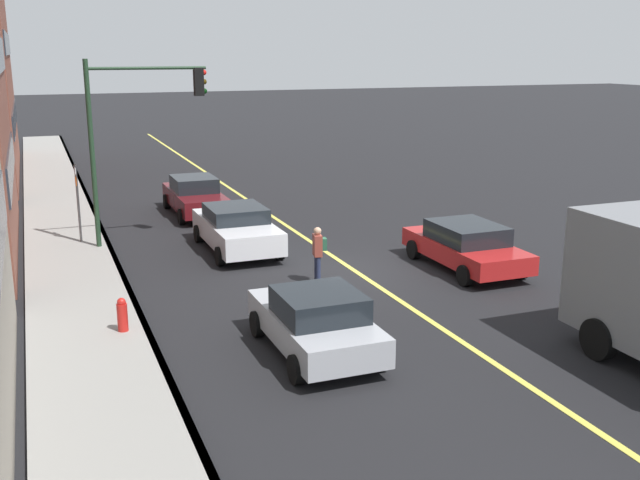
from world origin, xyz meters
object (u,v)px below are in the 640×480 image
object	(u,v)px
car_silver	(316,321)
street_sign_post	(78,198)
car_maroon	(195,196)
traffic_light_mast	(135,121)
car_white	(237,228)
pedestrian_with_backpack	(318,251)
fire_hydrant	(123,318)
car_red	(466,245)

from	to	relation	value
car_silver	street_sign_post	bearing A→B (deg)	19.63
car_maroon	traffic_light_mast	size ratio (longest dim) A/B	0.78
car_white	pedestrian_with_backpack	bearing A→B (deg)	-164.12
car_white	fire_hydrant	bearing A→B (deg)	145.48
car_silver	car_maroon	xyz separation A→B (m)	(14.87, -0.54, 0.02)
car_silver	pedestrian_with_backpack	size ratio (longest dim) A/B	2.51
car_maroon	pedestrian_with_backpack	world-z (taller)	pedestrian_with_backpack
car_white	fire_hydrant	xyz separation A→B (m)	(-6.42, 4.42, -0.29)
fire_hydrant	car_maroon	bearing A→B (deg)	-19.20
pedestrian_with_backpack	traffic_light_mast	bearing A→B (deg)	34.47
pedestrian_with_backpack	street_sign_post	size ratio (longest dim) A/B	0.59
street_sign_post	fire_hydrant	size ratio (longest dim) A/B	2.94
car_silver	car_red	bearing A→B (deg)	-55.91
traffic_light_mast	fire_hydrant	bearing A→B (deg)	168.79
car_silver	traffic_light_mast	world-z (taller)	traffic_light_mast
car_silver	traffic_light_mast	bearing A→B (deg)	11.70
pedestrian_with_backpack	traffic_light_mast	size ratio (longest dim) A/B	0.26
car_red	car_maroon	world-z (taller)	car_maroon
car_maroon	street_sign_post	xyz separation A→B (m)	(-3.44, 4.62, 0.87)
fire_hydrant	street_sign_post	bearing A→B (deg)	1.95
car_red	fire_hydrant	xyz separation A→B (m)	(-1.92, 10.27, -0.26)
car_white	traffic_light_mast	world-z (taller)	traffic_light_mast
traffic_light_mast	street_sign_post	distance (m)	3.30
car_white	street_sign_post	distance (m)	5.43
pedestrian_with_backpack	fire_hydrant	distance (m)	6.05
car_white	traffic_light_mast	distance (m)	4.72
car_red	pedestrian_with_backpack	xyz separation A→B (m)	(0.25, 4.64, 0.22)
car_maroon	street_sign_post	distance (m)	5.82
traffic_light_mast	car_maroon	bearing A→B (deg)	-32.03
car_red	fire_hydrant	world-z (taller)	car_red
car_red	car_silver	world-z (taller)	car_silver
car_silver	street_sign_post	distance (m)	12.17
car_red	street_sign_post	size ratio (longest dim) A/B	1.64
car_red	traffic_light_mast	size ratio (longest dim) A/B	0.74
car_white	fire_hydrant	world-z (taller)	car_white
car_white	car_red	distance (m)	7.38
pedestrian_with_backpack	street_sign_post	bearing A→B (deg)	41.16
street_sign_post	fire_hydrant	distance (m)	9.03
car_white	car_maroon	bearing A→B (deg)	0.98
pedestrian_with_backpack	car_silver	bearing A→B (deg)	158.23
traffic_light_mast	fire_hydrant	world-z (taller)	traffic_light_mast
street_sign_post	car_white	bearing A→B (deg)	-118.19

